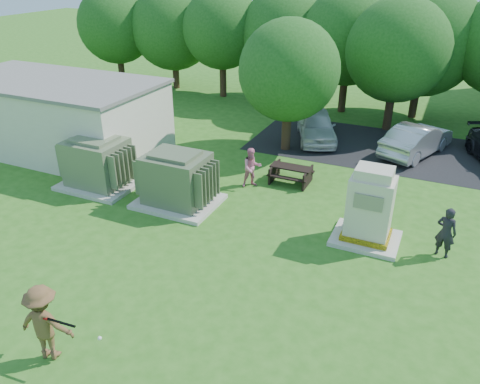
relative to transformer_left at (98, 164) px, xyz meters
The scene contains 15 objects.
ground 7.96m from the transformer_left, 34.70° to the right, with size 120.00×120.00×0.00m, color #2D6619.
service_building 5.19m from the transformer_left, 150.95° to the left, with size 10.00×5.00×3.20m, color beige.
service_building_roof 5.64m from the transformer_left, 150.95° to the left, with size 10.20×5.20×0.15m, color slate.
parking_strip 16.25m from the transformer_left, 33.69° to the left, with size 20.00×6.00×0.01m, color #232326.
transformer_left is the anchor object (origin of this frame).
transformer_right 3.70m from the transformer_left, ahead, with size 3.00×2.40×2.07m.
generator_cabinet 10.67m from the transformer_left, ahead, with size 2.14×1.75×2.61m.
picnic_table 7.82m from the transformer_left, 26.83° to the left, with size 1.67×1.25×0.72m.
batter 9.18m from the transformer_left, 57.39° to the right, with size 1.27×0.73×1.96m, color brown.
person_by_generator 13.01m from the transformer_left, ahead, with size 0.61×0.40×1.68m, color black.
person_at_picnic 6.18m from the transformer_left, 24.25° to the left, with size 0.79×0.62×1.63m, color pink.
car_white 10.99m from the transformer_left, 54.00° to the left, with size 1.75×4.36×1.48m, color silver.
car_silver_a 14.36m from the transformer_left, 38.15° to the left, with size 1.56×4.47×1.47m, color #ACABB0.
batting_equipment 9.60m from the transformer_left, 54.40° to the right, with size 1.54×0.26×0.27m.
tree_row 16.56m from the transformer_left, 59.50° to the left, with size 41.30×13.30×7.30m.
Camera 1 is at (5.84, -8.75, 8.41)m, focal length 35.00 mm.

